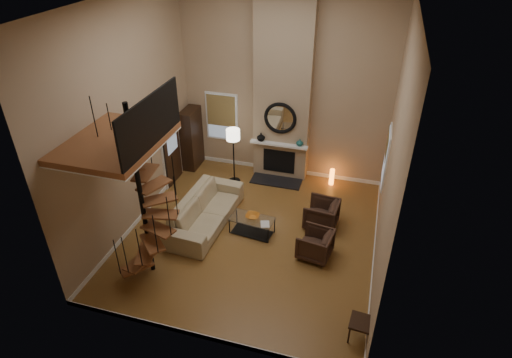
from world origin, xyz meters
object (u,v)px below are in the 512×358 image
(armchair_far, at_px, (318,245))
(side_chair, at_px, (367,321))
(floor_lamp, at_px, (233,139))
(armchair_near, at_px, (324,215))
(accent_lamp, at_px, (332,177))
(coffee_table, at_px, (252,224))
(hutch, at_px, (192,138))
(sofa, at_px, (205,210))

(armchair_far, relative_size, side_chair, 0.79)
(armchair_far, relative_size, floor_lamp, 0.44)
(armchair_near, distance_m, armchair_far, 1.20)
(accent_lamp, xyz_separation_m, side_chair, (1.34, -5.31, 0.28))
(armchair_far, relative_size, accent_lamp, 1.51)
(coffee_table, relative_size, floor_lamp, 0.67)
(armchair_near, height_order, armchair_far, armchair_near)
(floor_lamp, bearing_deg, armchair_far, -41.86)
(hutch, relative_size, accent_lamp, 3.79)
(sofa, bearing_deg, armchair_near, -73.52)
(armchair_near, bearing_deg, side_chair, 26.75)
(side_chair, bearing_deg, floor_lamp, 131.69)
(coffee_table, bearing_deg, armchair_near, 25.32)
(hutch, distance_m, floor_lamp, 1.71)
(armchair_near, xyz_separation_m, side_chair, (1.27, -3.25, 0.17))
(accent_lamp, height_order, side_chair, side_chair)
(coffee_table, bearing_deg, floor_lamp, 118.69)
(coffee_table, distance_m, side_chair, 3.84)
(armchair_far, distance_m, accent_lamp, 3.27)
(coffee_table, height_order, floor_lamp, floor_lamp)
(coffee_table, bearing_deg, armchair_far, -13.39)
(sofa, relative_size, accent_lamp, 5.47)
(hutch, distance_m, side_chair, 7.74)
(armchair_near, bearing_deg, sofa, -71.03)
(floor_lamp, distance_m, side_chair, 6.31)
(hutch, bearing_deg, armchair_far, -35.33)
(coffee_table, xyz_separation_m, side_chair, (2.95, -2.46, 0.24))
(accent_lamp, bearing_deg, coffee_table, -119.30)
(hutch, bearing_deg, armchair_near, -23.88)
(coffee_table, bearing_deg, side_chair, -39.80)
(sofa, height_order, armchair_near, sofa)
(hutch, height_order, accent_lamp, hutch)
(armchair_near, height_order, coffee_table, armchair_near)
(floor_lamp, bearing_deg, accent_lamp, 12.89)
(sofa, xyz_separation_m, accent_lamp, (2.88, 2.77, -0.15))
(coffee_table, bearing_deg, accent_lamp, 60.70)
(floor_lamp, bearing_deg, sofa, -91.69)
(armchair_far, bearing_deg, armchair_near, -169.60)
(hutch, xyz_separation_m, floor_lamp, (1.55, -0.55, 0.46))
(armchair_far, distance_m, coffee_table, 1.76)
(hutch, relative_size, armchair_far, 2.52)
(accent_lamp, bearing_deg, sofa, -136.08)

